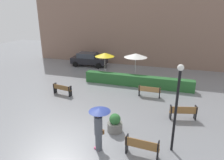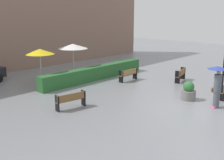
# 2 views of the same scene
# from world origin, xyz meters

# --- Properties ---
(ground_plane) EXTENTS (60.00, 60.00, 0.00)m
(ground_plane) POSITION_xyz_m (0.00, 0.00, 0.00)
(ground_plane) COLOR gray
(bench_back_row) EXTENTS (1.68, 0.37, 0.85)m
(bench_back_row) POSITION_xyz_m (2.13, 6.37, 0.50)
(bench_back_row) COLOR #9E7242
(bench_back_row) RESTS_ON ground
(bench_far_left) EXTENTS (1.67, 0.60, 0.82)m
(bench_far_left) POSITION_xyz_m (-4.48, 4.72, 0.49)
(bench_far_left) COLOR brown
(bench_far_left) RESTS_ON ground
(bench_far_right) EXTENTS (1.63, 0.74, 0.89)m
(bench_far_right) POSITION_xyz_m (4.56, 3.55, 0.52)
(bench_far_right) COLOR olive
(bench_far_right) RESTS_ON ground
(pedestrian_with_umbrella) EXTENTS (1.01, 1.01, 2.17)m
(pedestrian_with_umbrella) POSITION_xyz_m (0.73, -0.62, 1.42)
(pedestrian_with_umbrella) COLOR #4C515B
(pedestrian_with_umbrella) RESTS_ON ground
(planter_pot) EXTENTS (0.82, 0.82, 1.06)m
(planter_pot) POSITION_xyz_m (0.99, 1.06, 0.46)
(planter_pot) COLOR slate
(planter_pot) RESTS_ON ground
(patio_umbrella_yellow) EXTENTS (1.89, 1.89, 2.45)m
(patio_umbrella_yellow) POSITION_xyz_m (-2.77, 9.97, 2.27)
(patio_umbrella_yellow) COLOR silver
(patio_umbrella_yellow) RESTS_ON ground
(patio_umbrella_white) EXTENTS (2.19, 2.19, 2.53)m
(patio_umbrella_white) POSITION_xyz_m (0.23, 10.19, 2.35)
(patio_umbrella_white) COLOR silver
(patio_umbrella_white) RESTS_ON ground
(hedge_strip) EXTENTS (9.49, 0.70, 0.96)m
(hedge_strip) POSITION_xyz_m (0.79, 8.40, 0.48)
(hedge_strip) COLOR #28602D
(hedge_strip) RESTS_ON ground
(building_facade) EXTENTS (28.00, 1.20, 9.94)m
(building_facade) POSITION_xyz_m (0.00, 16.00, 4.97)
(building_facade) COLOR #846656
(building_facade) RESTS_ON ground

